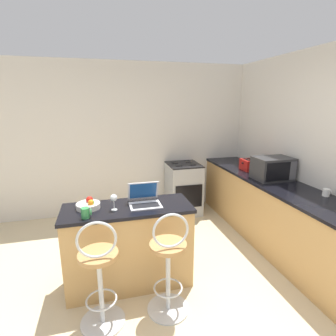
{
  "coord_description": "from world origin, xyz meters",
  "views": [
    {
      "loc": [
        -0.48,
        -1.82,
        1.95
      ],
      "look_at": [
        0.46,
        1.81,
        1.0
      ],
      "focal_mm": 28.0,
      "sensor_mm": 36.0,
      "label": 1
    }
  ],
  "objects_px": {
    "mug_white": "(326,192)",
    "laptop": "(144,199)",
    "wine_glass_tall": "(114,198)",
    "fruit_bowl": "(89,205)",
    "mug_green": "(86,213)",
    "microwave": "(273,168)",
    "bar_stool_near": "(100,276)",
    "stove_range": "(183,188)",
    "toaster": "(248,165)",
    "bar_stool_far": "(169,265)"
  },
  "relations": [
    {
      "from": "laptop",
      "to": "mug_green",
      "type": "height_order",
      "value": "laptop"
    },
    {
      "from": "stove_range",
      "to": "mug_green",
      "type": "bearing_deg",
      "value": -129.98
    },
    {
      "from": "bar_stool_far",
      "to": "microwave",
      "type": "height_order",
      "value": "microwave"
    },
    {
      "from": "fruit_bowl",
      "to": "wine_glass_tall",
      "type": "height_order",
      "value": "wine_glass_tall"
    },
    {
      "from": "wine_glass_tall",
      "to": "bar_stool_near",
      "type": "bearing_deg",
      "value": -110.39
    },
    {
      "from": "laptop",
      "to": "microwave",
      "type": "relative_size",
      "value": 0.65
    },
    {
      "from": "toaster",
      "to": "fruit_bowl",
      "type": "distance_m",
      "value": 2.58
    },
    {
      "from": "bar_stool_near",
      "to": "laptop",
      "type": "relative_size",
      "value": 3.18
    },
    {
      "from": "bar_stool_near",
      "to": "bar_stool_far",
      "type": "relative_size",
      "value": 1.0
    },
    {
      "from": "microwave",
      "to": "mug_white",
      "type": "xyz_separation_m",
      "value": [
        0.18,
        -0.75,
        -0.11
      ]
    },
    {
      "from": "microwave",
      "to": "fruit_bowl",
      "type": "relative_size",
      "value": 2.13
    },
    {
      "from": "stove_range",
      "to": "bar_stool_near",
      "type": "bearing_deg",
      "value": -123.63
    },
    {
      "from": "toaster",
      "to": "stove_range",
      "type": "bearing_deg",
      "value": 142.43
    },
    {
      "from": "bar_stool_near",
      "to": "microwave",
      "type": "xyz_separation_m",
      "value": [
        2.37,
        1.0,
        0.56
      ]
    },
    {
      "from": "microwave",
      "to": "fruit_bowl",
      "type": "distance_m",
      "value": 2.49
    },
    {
      "from": "wine_glass_tall",
      "to": "microwave",
      "type": "bearing_deg",
      "value": 14.01
    },
    {
      "from": "mug_green",
      "to": "toaster",
      "type": "bearing_deg",
      "value": 26.4
    },
    {
      "from": "toaster",
      "to": "mug_white",
      "type": "distance_m",
      "value": 1.3
    },
    {
      "from": "stove_range",
      "to": "mug_white",
      "type": "height_order",
      "value": "mug_white"
    },
    {
      "from": "mug_white",
      "to": "laptop",
      "type": "bearing_deg",
      "value": 172.03
    },
    {
      "from": "toaster",
      "to": "bar_stool_far",
      "type": "bearing_deg",
      "value": -137.94
    },
    {
      "from": "toaster",
      "to": "mug_white",
      "type": "height_order",
      "value": "toaster"
    },
    {
      "from": "bar_stool_far",
      "to": "wine_glass_tall",
      "type": "distance_m",
      "value": 0.82
    },
    {
      "from": "bar_stool_far",
      "to": "toaster",
      "type": "bearing_deg",
      "value": 42.06
    },
    {
      "from": "microwave",
      "to": "wine_glass_tall",
      "type": "xyz_separation_m",
      "value": [
        -2.2,
        -0.55,
        -0.03
      ]
    },
    {
      "from": "microwave",
      "to": "mug_green",
      "type": "height_order",
      "value": "microwave"
    },
    {
      "from": "laptop",
      "to": "stove_range",
      "type": "distance_m",
      "value": 1.97
    },
    {
      "from": "mug_green",
      "to": "wine_glass_tall",
      "type": "bearing_deg",
      "value": 23.92
    },
    {
      "from": "mug_white",
      "to": "wine_glass_tall",
      "type": "height_order",
      "value": "wine_glass_tall"
    },
    {
      "from": "bar_stool_near",
      "to": "mug_green",
      "type": "xyz_separation_m",
      "value": [
        -0.1,
        0.34,
        0.45
      ]
    },
    {
      "from": "mug_white",
      "to": "bar_stool_far",
      "type": "bearing_deg",
      "value": -172.5
    },
    {
      "from": "laptop",
      "to": "wine_glass_tall",
      "type": "height_order",
      "value": "laptop"
    },
    {
      "from": "fruit_bowl",
      "to": "mug_green",
      "type": "bearing_deg",
      "value": -94.44
    },
    {
      "from": "bar_stool_far",
      "to": "wine_glass_tall",
      "type": "xyz_separation_m",
      "value": [
        -0.44,
        0.46,
        0.53
      ]
    },
    {
      "from": "bar_stool_near",
      "to": "laptop",
      "type": "xyz_separation_m",
      "value": [
        0.49,
        0.54,
        0.46
      ]
    },
    {
      "from": "fruit_bowl",
      "to": "bar_stool_near",
      "type": "bearing_deg",
      "value": -82.07
    },
    {
      "from": "mug_green",
      "to": "fruit_bowl",
      "type": "bearing_deg",
      "value": 85.56
    },
    {
      "from": "stove_range",
      "to": "wine_glass_tall",
      "type": "height_order",
      "value": "wine_glass_tall"
    },
    {
      "from": "toaster",
      "to": "fruit_bowl",
      "type": "xyz_separation_m",
      "value": [
        -2.39,
        -0.97,
        -0.05
      ]
    },
    {
      "from": "toaster",
      "to": "bar_stool_near",
      "type": "bearing_deg",
      "value": -146.44
    },
    {
      "from": "laptop",
      "to": "mug_white",
      "type": "xyz_separation_m",
      "value": [
        2.06,
        -0.29,
        -0.01
      ]
    },
    {
      "from": "toaster",
      "to": "mug_white",
      "type": "bearing_deg",
      "value": -79.55
    },
    {
      "from": "bar_stool_far",
      "to": "fruit_bowl",
      "type": "height_order",
      "value": "bar_stool_far"
    },
    {
      "from": "mug_white",
      "to": "wine_glass_tall",
      "type": "relative_size",
      "value": 0.56
    },
    {
      "from": "toaster",
      "to": "wine_glass_tall",
      "type": "bearing_deg",
      "value": -153.3
    },
    {
      "from": "wine_glass_tall",
      "to": "mug_white",
      "type": "bearing_deg",
      "value": -4.84
    },
    {
      "from": "stove_range",
      "to": "mug_green",
      "type": "relative_size",
      "value": 9.21
    },
    {
      "from": "bar_stool_far",
      "to": "toaster",
      "type": "xyz_separation_m",
      "value": [
        1.7,
        1.53,
        0.49
      ]
    },
    {
      "from": "toaster",
      "to": "mug_white",
      "type": "relative_size",
      "value": 2.68
    },
    {
      "from": "stove_range",
      "to": "microwave",
      "type": "bearing_deg",
      "value": -52.47
    }
  ]
}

